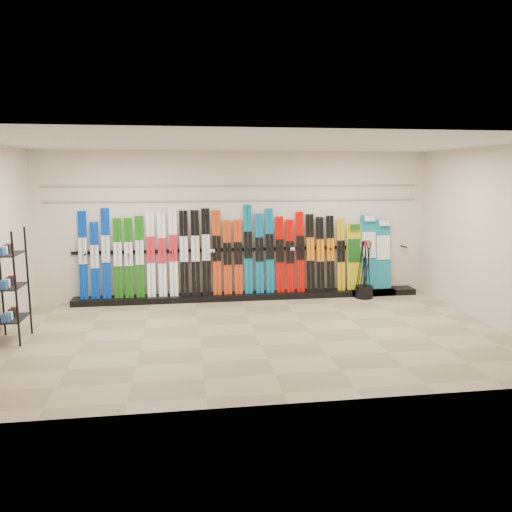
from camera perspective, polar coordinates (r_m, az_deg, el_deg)
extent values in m
plane|color=gray|center=(8.10, -0.08, -8.87)|extent=(8.00, 8.00, 0.00)
plane|color=beige|center=(10.23, -2.10, 3.54)|extent=(8.00, 0.00, 8.00)
plane|color=beige|center=(9.23, 25.33, 2.02)|extent=(0.00, 5.00, 5.00)
plane|color=silver|center=(7.71, -0.08, 12.82)|extent=(8.00, 8.00, 0.00)
cube|color=black|center=(10.29, -0.67, -4.57)|extent=(8.00, 0.40, 0.12)
cube|color=#0031AB|center=(10.27, -19.17, 0.09)|extent=(0.17, 0.26, 1.71)
cube|color=#0031AB|center=(10.23, -17.93, -0.48)|extent=(0.17, 0.23, 1.50)
cube|color=#0031AB|center=(10.20, -16.77, 0.29)|extent=(0.17, 0.26, 1.76)
cube|color=#13600D|center=(10.17, -15.50, -0.24)|extent=(0.17, 0.23, 1.56)
cube|color=#13600D|center=(10.15, -14.34, -0.21)|extent=(0.17, 0.24, 1.56)
cube|color=#13600D|center=(10.12, -13.13, -0.07)|extent=(0.17, 0.24, 1.60)
cube|color=white|center=(10.11, -11.93, 0.25)|extent=(0.17, 0.25, 1.71)
cube|color=white|center=(10.10, -10.68, 0.15)|extent=(0.17, 0.25, 1.66)
cube|color=white|center=(10.09, -9.43, 0.42)|extent=(0.17, 0.26, 1.74)
cube|color=black|center=(10.09, -8.23, 0.31)|extent=(0.17, 0.25, 1.70)
cube|color=black|center=(10.09, -6.95, 0.36)|extent=(0.17, 0.25, 1.70)
cube|color=black|center=(10.10, -5.73, 0.49)|extent=(0.17, 0.26, 1.74)
cube|color=red|center=(10.11, -4.51, 0.41)|extent=(0.17, 0.25, 1.70)
cube|color=red|center=(10.13, -3.29, -0.16)|extent=(0.17, 0.22, 1.49)
cube|color=red|center=(10.15, -2.05, -0.10)|extent=(0.17, 0.23, 1.50)
cube|color=#066492|center=(10.17, -0.91, 0.78)|extent=(0.17, 0.27, 1.80)
cube|color=#066492|center=(10.20, 0.38, 0.31)|extent=(0.17, 0.24, 1.62)
cube|color=#066492|center=(10.24, 1.57, 0.60)|extent=(0.17, 0.26, 1.72)
cube|color=#C50600|center=(10.28, 2.76, 0.17)|extent=(0.17, 0.23, 1.56)
cube|color=#C50600|center=(10.32, 3.91, 0.03)|extent=(0.17, 0.23, 1.49)
cube|color=#C50600|center=(10.37, 5.08, 0.49)|extent=(0.17, 0.25, 1.65)
cube|color=black|center=(10.42, 6.23, 0.37)|extent=(0.17, 0.24, 1.60)
cube|color=black|center=(10.47, 7.36, 0.22)|extent=(0.17, 0.23, 1.53)
cube|color=black|center=(10.54, 8.50, 0.31)|extent=(0.17, 0.23, 1.56)
cube|color=#C3980E|center=(10.60, 9.68, 0.15)|extent=(0.17, 0.22, 1.49)
cube|color=gold|center=(10.72, 11.14, -0.09)|extent=(0.31, 0.22, 1.38)
cube|color=#14728C|center=(10.83, 12.73, 0.43)|extent=(0.33, 0.24, 1.56)
cube|color=#14728C|center=(10.95, 14.30, 0.20)|extent=(0.33, 0.23, 1.46)
cube|color=black|center=(8.44, -26.46, -3.07)|extent=(0.40, 0.60, 1.73)
cylinder|color=black|center=(10.57, 12.24, -4.04)|extent=(0.37, 0.37, 0.25)
cylinder|color=black|center=(10.37, 12.25, -1.56)|extent=(0.15, 0.03, 1.17)
cylinder|color=black|center=(10.40, 11.84, -1.52)|extent=(0.08, 0.16, 1.17)
cylinder|color=black|center=(10.48, 12.12, -1.44)|extent=(0.10, 0.11, 1.18)
cylinder|color=black|center=(10.41, 12.57, -1.53)|extent=(0.14, 0.06, 1.17)
cylinder|color=black|center=(10.40, 12.50, -1.53)|extent=(0.08, 0.09, 1.18)
cylinder|color=black|center=(10.50, 12.30, -1.43)|extent=(0.05, 0.13, 1.18)
cylinder|color=black|center=(10.48, 11.70, -1.42)|extent=(0.10, 0.15, 1.17)
cylinder|color=black|center=(10.50, 12.32, -1.43)|extent=(0.06, 0.05, 1.18)
cylinder|color=black|center=(10.48, 12.76, -1.46)|extent=(0.12, 0.02, 1.18)
cylinder|color=black|center=(10.53, 12.79, -1.41)|extent=(0.09, 0.03, 1.18)
cylinder|color=black|center=(10.45, 12.46, -1.48)|extent=(0.16, 0.11, 1.17)
cube|color=gray|center=(10.17, -2.11, 6.33)|extent=(7.60, 0.02, 0.03)
cube|color=gray|center=(10.16, -2.12, 8.02)|extent=(7.60, 0.02, 0.03)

